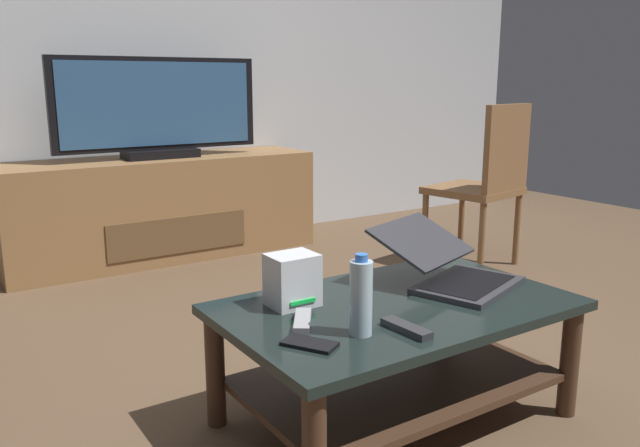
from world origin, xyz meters
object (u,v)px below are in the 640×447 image
at_px(coffee_table, 396,339).
at_px(water_bottle_near, 361,297).
at_px(television, 158,110).
at_px(media_cabinet, 162,208).
at_px(cell_phone, 310,344).
at_px(tv_remote, 406,328).
at_px(laptop, 449,267).
at_px(router_box, 292,280).
at_px(soundbar_remote, 303,321).
at_px(dining_chair, 487,179).

distance_m(coffee_table, water_bottle_near, 0.36).
relative_size(coffee_table, television, 0.87).
bearing_deg(media_cabinet, cell_phone, -101.07).
relative_size(water_bottle_near, tv_remote, 1.40).
xyz_separation_m(laptop, router_box, (-0.54, 0.11, 0.02)).
relative_size(coffee_table, water_bottle_near, 4.78).
distance_m(media_cabinet, soundbar_remote, 2.32).
xyz_separation_m(router_box, soundbar_remote, (-0.06, -0.15, -0.07)).
distance_m(router_box, soundbar_remote, 0.18).
height_order(media_cabinet, water_bottle_near, water_bottle_near).
height_order(router_box, soundbar_remote, router_box).
bearing_deg(router_box, dining_chair, 26.06).
relative_size(media_cabinet, tv_remote, 11.60).
bearing_deg(router_box, television, 80.53).
xyz_separation_m(media_cabinet, soundbar_remote, (-0.41, -2.28, 0.10)).
bearing_deg(tv_remote, soundbar_remote, 131.85).
height_order(dining_chair, water_bottle_near, dining_chair).
distance_m(television, laptop, 2.27).
distance_m(dining_chair, tv_remote, 2.07).
relative_size(television, dining_chair, 1.31).
bearing_deg(media_cabinet, tv_remote, -94.69).
bearing_deg(coffee_table, television, 88.15).
xyz_separation_m(media_cabinet, dining_chair, (1.46, -1.25, 0.21)).
relative_size(dining_chair, laptop, 1.82).
xyz_separation_m(dining_chair, soundbar_remote, (-1.87, -1.04, -0.12)).
height_order(dining_chair, router_box, dining_chair).
height_order(router_box, water_bottle_near, water_bottle_near).
relative_size(coffee_table, laptop, 2.08).
xyz_separation_m(media_cabinet, laptop, (0.19, -2.24, 0.15)).
bearing_deg(media_cabinet, router_box, -99.38).
relative_size(laptop, soundbar_remote, 3.20).
distance_m(coffee_table, soundbar_remote, 0.36).
relative_size(television, cell_phone, 8.73).
height_order(television, cell_phone, television).
bearing_deg(dining_chair, soundbar_remote, -150.99).
height_order(laptop, tv_remote, laptop).
bearing_deg(television, media_cabinet, 90.00).
distance_m(dining_chair, router_box, 2.01).
bearing_deg(router_box, media_cabinet, 80.62).
xyz_separation_m(media_cabinet, television, (0.00, -0.02, 0.58)).
relative_size(media_cabinet, television, 1.52).
relative_size(media_cabinet, dining_chair, 1.99).
xyz_separation_m(television, cell_phone, (-0.47, -2.40, -0.49)).
bearing_deg(laptop, router_box, 168.86).
distance_m(television, soundbar_remote, 2.35).
distance_m(water_bottle_near, tv_remote, 0.16).
distance_m(laptop, router_box, 0.56).
relative_size(media_cabinet, router_box, 11.64).
relative_size(laptop, water_bottle_near, 2.29).
xyz_separation_m(television, router_box, (-0.35, -2.11, -0.42)).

